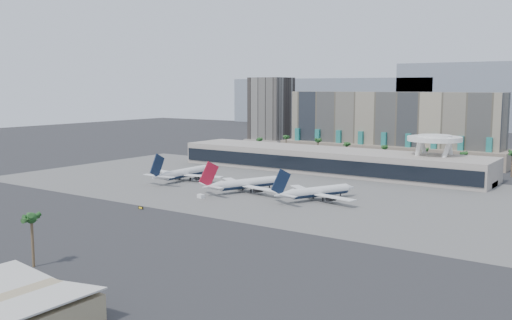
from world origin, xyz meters
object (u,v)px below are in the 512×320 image
Objects in this scene: airliner_right at (317,192)px; service_vehicle_a at (170,175)px; airliner_left at (184,173)px; airliner_centre at (245,183)px; service_vehicle_b at (201,196)px; taxiway_sign at (141,208)px.

airliner_right is 90.67m from service_vehicle_a.
airliner_left reaches higher than service_vehicle_a.
airliner_centre is 34.19m from airliner_right.
airliner_right reaches higher than service_vehicle_b.
taxiway_sign is (-45.69, -51.72, -3.04)m from airliner_right.
airliner_left reaches higher than service_vehicle_b.
airliner_centre is 12.86× the size of service_vehicle_b.
airliner_right is 69.08m from taxiway_sign.
airliner_left is 19.05× the size of taxiway_sign.
airliner_centre is at bearing -11.03° from airliner_left.
airliner_left is 15.09m from service_vehicle_a.
airliner_centre reaches higher than taxiway_sign.
airliner_centre is at bearing 87.76° from service_vehicle_b.
airliner_left is 10.07× the size of service_vehicle_a.
airliner_right is at bearing -5.69° from airliner_left.
taxiway_sign is (-11.53, -50.35, -3.19)m from airliner_centre.
airliner_right is (76.01, -5.77, -0.25)m from airliner_left.
taxiway_sign is at bearing -106.92° from airliner_right.
service_vehicle_b is at bearing -85.85° from airliner_centre.
airliner_left is at bearing -13.79° from service_vehicle_a.
taxiway_sign is (44.31, -62.40, -0.54)m from service_vehicle_a.
service_vehicle_b is (-40.97, -22.95, -2.75)m from airliner_right.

